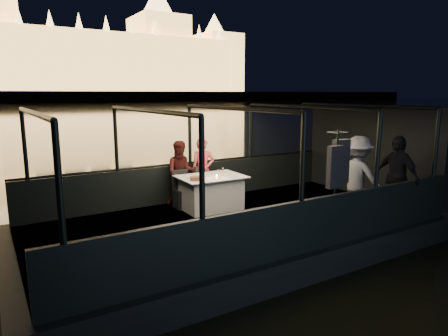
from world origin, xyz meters
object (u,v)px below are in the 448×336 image
chair_port_left (183,188)px  passenger_stripe (358,178)px  person_man_maroon (181,173)px  wine_bottle (201,175)px  coat_stand (335,187)px  passenger_dark (396,179)px  chair_port_right (205,186)px  person_woman_coral (203,171)px  dining_table_central (211,193)px

chair_port_left → passenger_stripe: size_ratio=0.49×
person_man_maroon → wine_bottle: bearing=-73.5°
coat_stand → passenger_dark: 1.85m
chair_port_right → passenger_stripe: bearing=-63.7°
passenger_stripe → wine_bottle: bearing=47.9°
person_man_maroon → passenger_dark: passenger_dark is taller
coat_stand → person_woman_coral: 3.48m
coat_stand → passenger_stripe: size_ratio=1.13×
wine_bottle → passenger_dark: bearing=-31.8°
chair_port_right → coat_stand: size_ratio=0.45×
chair_port_left → person_woman_coral: 0.77m
chair_port_left → passenger_dark: size_ratio=0.48×
dining_table_central → passenger_dark: passenger_dark is taller
person_man_maroon → passenger_stripe: 3.94m
chair_port_left → chair_port_right: size_ratio=0.96×
passenger_dark → wine_bottle: bearing=-120.2°
passenger_stripe → wine_bottle: (-2.84, 1.66, 0.06)m
dining_table_central → passenger_stripe: size_ratio=0.84×
person_man_maroon → passenger_stripe: (2.76, -2.80, 0.10)m
chair_port_right → passenger_stripe: passenger_stripe is taller
chair_port_left → person_man_maroon: person_man_maroon is taller
passenger_dark → person_woman_coral: bearing=-138.0°
dining_table_central → person_man_maroon: 0.90m
person_woman_coral → chair_port_right: bearing=-87.0°
chair_port_right → wine_bottle: (-0.56, -0.87, 0.47)m
passenger_dark → passenger_stripe: bearing=-126.5°
coat_stand → wine_bottle: 2.73m
passenger_stripe → dining_table_central: bearing=36.9°
dining_table_central → passenger_stripe: passenger_stripe is taller
person_man_maroon → passenger_stripe: size_ratio=0.87×
dining_table_central → person_woman_coral: 0.83m
passenger_dark → coat_stand: bearing=-86.4°
chair_port_left → passenger_stripe: 3.83m
dining_table_central → person_woman_coral: person_woman_coral is taller
person_man_maroon → wine_bottle: size_ratio=4.85×
dining_table_central → wine_bottle: (-0.47, -0.42, 0.53)m
person_woman_coral → passenger_stripe: bearing=-30.4°
dining_table_central → wine_bottle: bearing=-138.5°
coat_stand → passenger_dark: coat_stand is taller
dining_table_central → passenger_stripe: (2.37, -2.08, 0.47)m
coat_stand → dining_table_central: bearing=113.3°
dining_table_central → chair_port_left: chair_port_left is taller
chair_port_left → coat_stand: (1.61, -3.07, 0.45)m
chair_port_left → person_woman_coral: size_ratio=0.55×
wine_bottle → person_woman_coral: bearing=60.2°
chair_port_right → wine_bottle: size_ratio=2.84×
person_woman_coral → wine_bottle: 1.32m
chair_port_right → person_woman_coral: size_ratio=0.58×
person_man_maroon → coat_stand: bearing=-45.0°
person_woman_coral → passenger_dark: bearing=-28.0°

